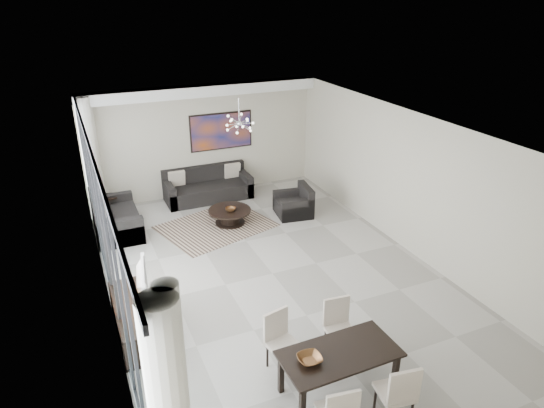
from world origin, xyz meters
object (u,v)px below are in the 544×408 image
dining_table (339,358)px  coffee_table (230,216)px  television (138,287)px  tv_console (132,320)px  sofa_main (208,189)px

dining_table → coffee_table: bearing=86.2°
coffee_table → television: television is taller
tv_console → dining_table: size_ratio=1.06×
sofa_main → dining_table: sofa_main is taller
coffee_table → tv_console: (-2.73, -3.17, 0.07)m
television → dining_table: bearing=-128.3°
coffee_table → tv_console: 4.19m
sofa_main → television: (-2.54, -4.80, 0.56)m
sofa_main → coffee_table: bearing=-88.7°
coffee_table → dining_table: (-0.36, -5.53, 0.38)m
tv_console → television: (0.16, 0.02, 0.57)m
tv_console → dining_table: (2.37, -2.35, 0.31)m
sofa_main → tv_console: sofa_main is taller
coffee_table → television: bearing=-129.2°
television → coffee_table: bearing=-30.5°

